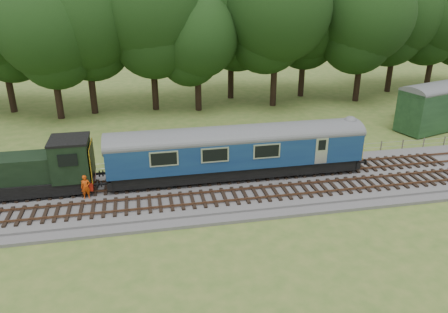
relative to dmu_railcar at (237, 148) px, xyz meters
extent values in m
plane|color=#476A27|center=(-0.77, -1.40, -2.61)|extent=(120.00, 120.00, 0.00)
cube|color=#4C4C4F|center=(-0.77, -1.40, -2.43)|extent=(70.00, 7.00, 0.35)
cube|color=brown|center=(-0.77, -0.72, -2.12)|extent=(66.50, 0.07, 0.14)
cube|color=brown|center=(-0.77, 0.72, -2.12)|extent=(66.50, 0.07, 0.14)
cube|color=brown|center=(-0.77, -3.72, -2.12)|extent=(66.50, 0.07, 0.14)
cube|color=brown|center=(-0.77, -2.28, -2.12)|extent=(66.50, 0.07, 0.14)
cube|color=black|center=(-0.01, 0.00, -1.55)|extent=(17.46, 2.52, 0.85)
cube|color=navy|center=(-0.01, 0.00, -0.12)|extent=(18.00, 2.80, 2.05)
cube|color=yellow|center=(9.01, 0.00, -0.50)|extent=(0.06, 2.74, 1.30)
cube|color=black|center=(5.99, 0.00, -1.75)|extent=(2.60, 2.00, 0.55)
cube|color=black|center=(-6.01, 0.00, -1.75)|extent=(2.60, 2.00, 0.55)
cube|color=black|center=(-14.41, 0.00, -1.60)|extent=(8.73, 2.39, 0.85)
cube|color=black|center=(-15.61, 0.00, -0.35)|extent=(6.30, 2.08, 1.70)
cube|color=black|center=(-11.21, 0.00, 0.05)|extent=(2.40, 2.55, 2.60)
cube|color=maroon|center=(-10.03, 0.00, -1.55)|extent=(0.25, 2.60, 0.55)
cube|color=yellow|center=(-9.89, 0.00, -0.15)|extent=(0.06, 2.55, 2.30)
imported|color=#DC470B|center=(-10.34, -1.36, -1.44)|extent=(0.62, 0.44, 1.63)
cube|color=#18351C|center=(21.35, 10.30, -1.46)|extent=(3.50, 3.50, 2.30)
cube|color=black|center=(21.35, 10.30, -0.21)|extent=(3.85, 3.85, 0.18)
camera|label=1|loc=(-6.45, -27.98, 11.25)|focal=35.00mm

